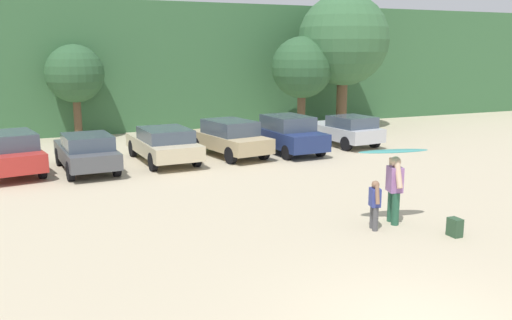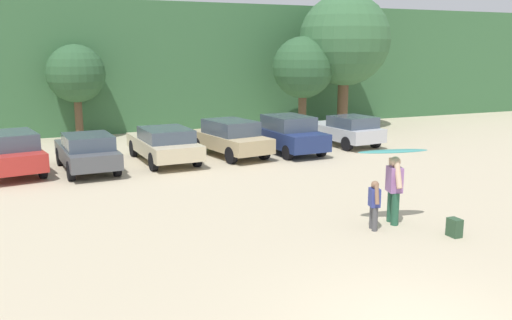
{
  "view_description": "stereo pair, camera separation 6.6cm",
  "coord_description": "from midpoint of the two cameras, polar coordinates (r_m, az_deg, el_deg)",
  "views": [
    {
      "loc": [
        -5.62,
        -6.33,
        4.42
      ],
      "look_at": [
        0.88,
        8.83,
        1.08
      ],
      "focal_mm": 38.13,
      "sensor_mm": 36.0,
      "label": 1
    },
    {
      "loc": [
        -5.56,
        -6.35,
        4.42
      ],
      "look_at": [
        0.88,
        8.83,
        1.08
      ],
      "focal_mm": 38.13,
      "sensor_mm": 36.0,
      "label": 2
    }
  ],
  "objects": [
    {
      "name": "tree_far_right",
      "position": [
        30.27,
        4.78,
        9.61
      ],
      "size": [
        3.36,
        3.36,
        5.17
      ],
      "color": "brown",
      "rests_on": "ground_plane"
    },
    {
      "name": "person_adult",
      "position": [
        14.42,
        14.19,
        -2.64
      ],
      "size": [
        0.44,
        0.8,
        1.77
      ],
      "rotation": [
        0.0,
        0.0,
        2.85
      ],
      "color": "#26593F",
      "rests_on": "ground_plane"
    },
    {
      "name": "tree_far_left",
      "position": [
        31.49,
        9.11,
        12.3
      ],
      "size": [
        5.11,
        5.11,
        7.54
      ],
      "color": "brown",
      "rests_on": "ground_plane"
    },
    {
      "name": "surfboard_teal",
      "position": [
        14.15,
        14.09,
        0.91
      ],
      "size": [
        1.96,
        0.89,
        0.1
      ],
      "rotation": [
        0.0,
        0.0,
        2.95
      ],
      "color": "teal"
    },
    {
      "name": "parked_car_champagne",
      "position": [
        22.08,
        -9.77,
        1.73
      ],
      "size": [
        2.13,
        4.85,
        1.4
      ],
      "rotation": [
        0.0,
        0.0,
        1.62
      ],
      "color": "beige",
      "rests_on": "ground_plane"
    },
    {
      "name": "person_child",
      "position": [
        13.86,
        12.22,
        -4.34
      ],
      "size": [
        0.31,
        0.57,
        1.26
      ],
      "rotation": [
        0.0,
        0.0,
        2.85
      ],
      "color": "#4C4C51",
      "rests_on": "ground_plane"
    },
    {
      "name": "backpack_dropped",
      "position": [
        14.04,
        20.01,
        -6.65
      ],
      "size": [
        0.24,
        0.34,
        0.45
      ],
      "color": "#2D4C33",
      "rests_on": "ground_plane"
    },
    {
      "name": "parked_car_silver",
      "position": [
        25.9,
        9.22,
        3.15
      ],
      "size": [
        2.27,
        4.17,
        1.44
      ],
      "rotation": [
        0.0,
        0.0,
        1.69
      ],
      "color": "silver",
      "rests_on": "ground_plane"
    },
    {
      "name": "tree_left",
      "position": [
        28.62,
        -18.53,
        8.54
      ],
      "size": [
        2.87,
        2.87,
        4.72
      ],
      "color": "brown",
      "rests_on": "ground_plane"
    },
    {
      "name": "parked_car_navy",
      "position": [
        23.73,
        3.27,
        2.75
      ],
      "size": [
        2.01,
        4.21,
        1.63
      ],
      "rotation": [
        0.0,
        0.0,
        1.63
      ],
      "color": "navy",
      "rests_on": "ground_plane"
    },
    {
      "name": "parked_car_dark_gray",
      "position": [
        21.02,
        -17.45,
        0.87
      ],
      "size": [
        2.02,
        4.48,
        1.42
      ],
      "rotation": [
        0.0,
        0.0,
        1.63
      ],
      "color": "#4C4F54",
      "rests_on": "ground_plane"
    },
    {
      "name": "hillside_ridge",
      "position": [
        35.92,
        -14.46,
        9.64
      ],
      "size": [
        108.0,
        12.0,
        7.01
      ],
      "primitive_type": "cube",
      "color": "#38663D",
      "rests_on": "ground_plane"
    },
    {
      "name": "parked_car_tan",
      "position": [
        22.96,
        -2.86,
        2.39
      ],
      "size": [
        2.46,
        4.51,
        1.54
      ],
      "rotation": [
        0.0,
        0.0,
        1.75
      ],
      "color": "tan",
      "rests_on": "ground_plane"
    },
    {
      "name": "parked_car_red",
      "position": [
        21.53,
        -24.54,
        0.77
      ],
      "size": [
        2.51,
        4.6,
        1.56
      ],
      "rotation": [
        0.0,
        0.0,
        1.75
      ],
      "color": "#B72D28",
      "rests_on": "ground_plane"
    }
  ]
}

